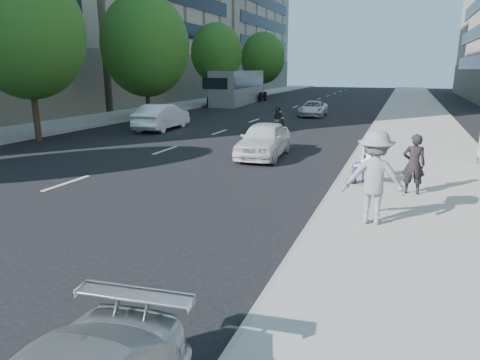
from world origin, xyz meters
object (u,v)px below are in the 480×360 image
at_px(motorcycle, 278,120).
at_px(seated_protester, 367,160).
at_px(pedestrian_woman, 414,164).
at_px(bus, 239,87).
at_px(white_sedan_near, 264,140).
at_px(jogger, 374,178).
at_px(white_sedan_far, 313,109).
at_px(white_sedan_mid, 162,117).

bearing_deg(motorcycle, seated_protester, -66.11).
relative_size(pedestrian_woman, bus, 0.13).
height_order(seated_protester, motorcycle, seated_protester).
bearing_deg(white_sedan_near, jogger, -59.31).
relative_size(white_sedan_far, motorcycle, 1.97).
relative_size(jogger, pedestrian_woman, 1.25).
relative_size(white_sedan_near, white_sedan_far, 1.02).
distance_m(pedestrian_woman, bus, 34.06).
bearing_deg(white_sedan_mid, motorcycle, -170.34).
bearing_deg(seated_protester, white_sedan_near, 140.85).
height_order(white_sedan_near, bus, bus).
xyz_separation_m(pedestrian_woman, white_sedan_near, (-5.58, 4.11, -0.27)).
bearing_deg(bus, pedestrian_woman, -66.38).
bearing_deg(white_sedan_mid, white_sedan_near, 141.37).
relative_size(seated_protester, white_sedan_mid, 0.29).
bearing_deg(bus, white_sedan_far, -49.73).
xyz_separation_m(pedestrian_woman, motorcycle, (-7.02, 11.31, -0.34)).
xyz_separation_m(white_sedan_near, white_sedan_mid, (-8.08, 5.59, 0.05)).
bearing_deg(jogger, pedestrian_woman, -114.61).
xyz_separation_m(white_sedan_mid, motorcycle, (6.64, 1.61, -0.11)).
height_order(pedestrian_woman, bus, bus).
xyz_separation_m(jogger, pedestrian_woman, (0.86, 2.79, -0.21)).
bearing_deg(seated_protester, white_sedan_mid, 143.70).
bearing_deg(white_sedan_far, seated_protester, -77.75).
bearing_deg(bus, seated_protester, -67.81).
xyz_separation_m(motorcycle, bus, (-9.51, 18.46, 1.00)).
xyz_separation_m(pedestrian_woman, bus, (-16.53, 29.77, 0.66)).
xyz_separation_m(white_sedan_mid, bus, (-2.87, 20.07, 0.89)).
height_order(seated_protester, pedestrian_woman, pedestrian_woman).
distance_m(jogger, pedestrian_woman, 2.93).
xyz_separation_m(seated_protester, white_sedan_near, (-4.30, 3.50, -0.17)).
distance_m(motorcycle, bus, 20.80).
relative_size(seated_protester, pedestrian_woman, 0.79).
bearing_deg(white_sedan_near, motorcycle, 97.58).
xyz_separation_m(jogger, white_sedan_near, (-4.72, 6.90, -0.48)).
bearing_deg(seated_protester, jogger, -82.96).
relative_size(white_sedan_near, white_sedan_mid, 0.91).
height_order(seated_protester, bus, bus).
height_order(pedestrian_woman, white_sedan_far, pedestrian_woman).
distance_m(seated_protester, white_sedan_mid, 15.36).
bearing_deg(white_sedan_far, jogger, -79.00).
relative_size(pedestrian_woman, motorcycle, 0.81).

